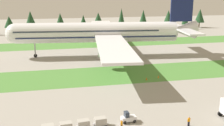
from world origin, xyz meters
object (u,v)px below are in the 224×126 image
cargo_dolly_second (83,124)px  ground_crew_marshaller (122,124)px  taxiway_marker_1 (158,77)px  ground_crew_loader (189,121)px  baggage_tug (128,118)px  taxiway_marker_0 (147,79)px  cargo_dolly_third (66,126)px  airliner (103,32)px  cargo_dolly_lead (100,121)px

cargo_dolly_second → ground_crew_marshaller: ground_crew_marshaller is taller
taxiway_marker_1 → ground_crew_marshaller: bearing=-122.9°
ground_crew_loader → taxiway_marker_1: 26.49m
ground_crew_marshaller → ground_crew_loader: size_ratio=1.00×
baggage_tug → taxiway_marker_0: 24.12m
baggage_tug → taxiway_marker_1: baggage_tug is taller
ground_crew_loader → cargo_dolly_third: bearing=-15.6°
taxiway_marker_1 → airliner: bearing=109.4°
cargo_dolly_second → airliner: bearing=160.8°
cargo_dolly_lead → taxiway_marker_1: cargo_dolly_lead is taller
baggage_tug → ground_crew_loader: baggage_tug is taller
baggage_tug → ground_crew_loader: 10.30m
cargo_dolly_second → ground_crew_marshaller: bearing=69.8°
cargo_dolly_lead → ground_crew_loader: bearing=72.8°
taxiway_marker_0 → cargo_dolly_third: bearing=-133.6°
cargo_dolly_third → taxiway_marker_1: 34.45m
cargo_dolly_lead → taxiway_marker_0: (15.78, 22.05, -0.58)m
baggage_tug → airliner: bearing=169.4°
ground_crew_loader → airliner: bearing=-93.2°
cargo_dolly_third → taxiway_marker_0: size_ratio=3.45×
cargo_dolly_lead → cargo_dolly_second: same height
cargo_dolly_third → ground_crew_loader: 20.61m
baggage_tug → ground_crew_marshaller: bearing=-42.0°
baggage_tug → cargo_dolly_third: size_ratio=1.16×
cargo_dolly_second → taxiway_marker_1: bearing=130.9°
airliner → taxiway_marker_0: 30.45m
airliner → cargo_dolly_third: 54.07m
cargo_dolly_third → ground_crew_loader: size_ratio=1.34×
taxiway_marker_1 → cargo_dolly_third: bearing=-136.8°
cargo_dolly_lead → taxiway_marker_0: bearing=139.0°
ground_crew_marshaller → taxiway_marker_0: ground_crew_marshaller is taller
ground_crew_marshaller → taxiway_marker_0: 27.03m
cargo_dolly_lead → taxiway_marker_1: 30.07m
airliner → cargo_dolly_second: airliner is taller
airliner → taxiway_marker_1: bearing=-154.4°
cargo_dolly_lead → cargo_dolly_second: bearing=-90.0°
cargo_dolly_third → taxiway_marker_0: cargo_dolly_third is taller
ground_crew_marshaller → taxiway_marker_0: bearing=20.8°
airliner → cargo_dolly_lead: (-9.58, -50.76, -7.46)m
cargo_dolly_lead → baggage_tug: bearing=90.0°
ground_crew_marshaller → ground_crew_loader: (11.43, -1.16, 0.00)m
cargo_dolly_lead → ground_crew_loader: size_ratio=1.34×
cargo_dolly_third → ground_crew_marshaller: bearing=76.1°
ground_crew_marshaller → taxiway_marker_1: ground_crew_marshaller is taller
airliner → cargo_dolly_second: bearing=172.5°
baggage_tug → ground_crew_loader: (9.68, -3.54, 0.13)m
baggage_tug → taxiway_marker_1: (14.34, 22.54, -0.48)m
airliner → cargo_dolly_second: size_ratio=34.63×
cargo_dolly_second → ground_crew_loader: ground_crew_loader is taller
cargo_dolly_third → taxiway_marker_0: 31.23m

